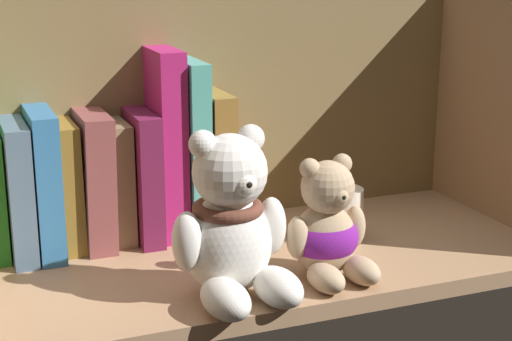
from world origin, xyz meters
TOP-DOWN VIEW (x-y plane):
  - shelf_board at (0.00, 0.00)cm, footprint 69.99×30.96cm
  - shelf_back_panel at (0.00, 16.08)cm, footprint 72.39×1.20cm
  - shelf_side_panel_right at (35.79, 0.00)cm, footprint 1.60×33.36cm
  - book_2 at (-26.81, 12.19)cm, footprint 2.77×14.64cm
  - book_3 at (-23.71, 12.19)cm, footprint 2.96×14.58cm
  - book_4 at (-20.79, 12.19)cm, footprint 2.56×10.65cm
  - book_5 at (-17.58, 12.19)cm, footprint 3.85×12.49cm
  - book_6 at (-14.37, 12.19)cm, footprint 2.41×9.02cm
  - book_7 at (-11.49, 12.19)cm, footprint 2.88×13.06cm
  - book_8 at (-8.17, 12.19)cm, footprint 3.30×10.75cm
  - book_9 at (-5.00, 12.19)cm, footprint 2.61×12.35cm
  - book_10 at (-1.95, 12.19)cm, footprint 3.06×12.77cm
  - teddy_bear_larger at (-7.13, -9.96)cm, footprint 13.59×14.00cm
  - teddy_bear_smaller at (4.61, -8.93)cm, footprint 10.36×10.94cm
  - pillar_candle at (11.76, 1.21)cm, footprint 5.46×5.46cm

SIDE VIEW (x-z plane):
  - shelf_board at x=0.00cm, z-range 0.00..2.00cm
  - pillar_candle at x=11.76cm, z-range 2.00..8.77cm
  - teddy_bear_smaller at x=4.61cm, z-range 0.50..14.54cm
  - book_6 at x=-14.37cm, z-range 2.00..17.36cm
  - teddy_bear_larger at x=-7.13cm, z-range 0.65..19.05cm
  - book_4 at x=-20.79cm, z-range 1.99..17.91cm
  - book_7 at x=-11.49cm, z-range 2.00..18.56cm
  - book_2 at x=-26.81cm, z-range 2.00..18.57cm
  - book_5 at x=-17.58cm, z-range 1.97..18.86cm
  - book_3 at x=-23.71cm, z-range 2.00..19.74cm
  - book_10 at x=-1.95cm, z-range 2.00..20.40cm
  - book_9 at x=-5.00cm, z-range 2.00..24.63cm
  - book_8 at x=-8.17cm, z-range 2.00..26.15cm
  - shelf_back_panel at x=0.00cm, z-range 0.00..33.59cm
  - shelf_side_panel_right at x=35.79cm, z-range 0.00..33.59cm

